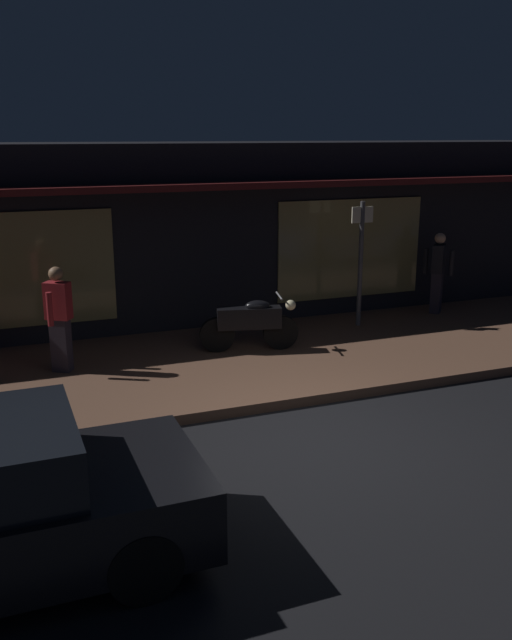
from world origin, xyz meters
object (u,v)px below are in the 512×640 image
Objects in this scene: motorcycle at (251,322)px; sign_post at (361,256)px; person_photographer at (59,317)px; person_bystander at (438,271)px.

sign_post is (2.52, 0.75, 0.86)m from motorcycle.
person_photographer is 0.70× the size of sign_post.
person_photographer is 5.73m from sign_post.
motorcycle is 2.76m from sign_post.
sign_post is (-1.99, -0.28, 0.48)m from person_bystander.
person_bystander is at bearing 7.21° from person_photographer.
person_bystander is at bearing 12.90° from motorcycle.
motorcycle is 3.17m from person_photographer.
sign_post is (5.67, 0.69, 0.48)m from person_photographer.
person_photographer is 7.71m from person_bystander.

